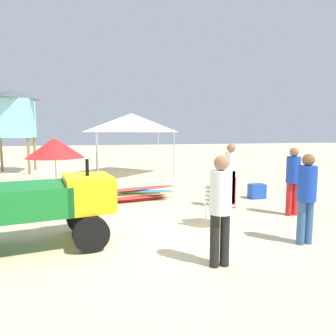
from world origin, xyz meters
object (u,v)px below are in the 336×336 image
at_px(lifeguard_far_right, 231,171).
at_px(lifeguard_near_left, 220,204).
at_px(lifeguard_near_right, 307,193).
at_px(stacked_plastic_chairs, 221,192).
at_px(cooler_box, 257,191).
at_px(surfboard_pile, 135,194).
at_px(popup_canopy, 132,123).
at_px(lifeguard_tower, 12,114).
at_px(beach_umbrella_left, 55,148).
at_px(utility_cart, 40,203).
at_px(lifeguard_near_center, 293,177).

bearing_deg(lifeguard_far_right, lifeguard_near_left, -118.12).
bearing_deg(lifeguard_near_right, stacked_plastic_chairs, 131.29).
relative_size(lifeguard_far_right, cooler_box, 3.66).
bearing_deg(surfboard_pile, lifeguard_far_right, -31.52).
height_order(surfboard_pile, popup_canopy, popup_canopy).
xyz_separation_m(lifeguard_near_right, popup_canopy, (-1.81, 9.65, 1.47)).
xyz_separation_m(lifeguard_near_left, lifeguard_tower, (-5.43, 11.97, 1.89)).
relative_size(stacked_plastic_chairs, cooler_box, 2.81).
xyz_separation_m(surfboard_pile, beach_umbrella_left, (-2.38, 2.46, 1.24)).
relative_size(beach_umbrella_left, cooler_box, 4.26).
height_order(lifeguard_near_right, cooler_box, lifeguard_near_right).
xyz_separation_m(stacked_plastic_chairs, lifeguard_tower, (-6.19, 10.29, 2.09)).
bearing_deg(beach_umbrella_left, stacked_plastic_chairs, -54.47).
height_order(lifeguard_near_left, lifeguard_far_right, lifeguard_far_right).
relative_size(lifeguard_near_left, beach_umbrella_left, 0.84).
bearing_deg(lifeguard_near_right, utility_cart, 167.74).
relative_size(lifeguard_far_right, beach_umbrella_left, 0.86).
xyz_separation_m(lifeguard_near_left, cooler_box, (2.96, 4.00, -0.73)).
xyz_separation_m(surfboard_pile, lifeguard_far_right, (2.29, -1.41, 0.77)).
bearing_deg(lifeguard_far_right, lifeguard_near_right, -86.29).
distance_m(stacked_plastic_chairs, lifeguard_near_right, 1.63).
distance_m(lifeguard_near_right, lifeguard_tower, 13.74).
xyz_separation_m(utility_cart, lifeguard_near_left, (2.68, -1.44, 0.16)).
xyz_separation_m(lifeguard_near_left, beach_umbrella_left, (-3.01, 6.97, 0.49)).
distance_m(lifeguard_near_right, lifeguard_far_right, 2.65).
relative_size(utility_cart, popup_canopy, 0.83).
distance_m(lifeguard_near_left, lifeguard_tower, 13.28).
height_order(lifeguard_near_left, lifeguard_near_center, lifeguard_near_left).
distance_m(lifeguard_far_right, popup_canopy, 7.34).
bearing_deg(popup_canopy, stacked_plastic_chairs, -84.99).
height_order(surfboard_pile, lifeguard_near_left, lifeguard_near_left).
xyz_separation_m(popup_canopy, beach_umbrella_left, (-3.04, -3.14, -0.96)).
bearing_deg(cooler_box, lifeguard_near_center, -95.13).
bearing_deg(beach_umbrella_left, surfboard_pile, -45.92).
distance_m(lifeguard_near_center, popup_canopy, 8.57).
distance_m(stacked_plastic_chairs, beach_umbrella_left, 6.53).
height_order(lifeguard_tower, cooler_box, lifeguard_tower).
distance_m(lifeguard_near_center, lifeguard_far_right, 1.49).
distance_m(lifeguard_tower, cooler_box, 11.87).
relative_size(lifeguard_near_right, cooler_box, 3.50).
distance_m(popup_canopy, lifeguard_tower, 5.78).
xyz_separation_m(stacked_plastic_chairs, lifeguard_far_right, (0.90, 1.42, 0.22)).
bearing_deg(popup_canopy, lifeguard_far_right, -76.86).
height_order(lifeguard_near_right, lifeguard_tower, lifeguard_tower).
relative_size(lifeguard_near_left, popup_canopy, 0.51).
distance_m(stacked_plastic_chairs, lifeguard_near_center, 2.09).
distance_m(lifeguard_near_right, popup_canopy, 9.93).
distance_m(lifeguard_near_center, lifeguard_tower, 12.96).
relative_size(stacked_plastic_chairs, lifeguard_near_left, 0.78).
height_order(stacked_plastic_chairs, lifeguard_far_right, lifeguard_far_right).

